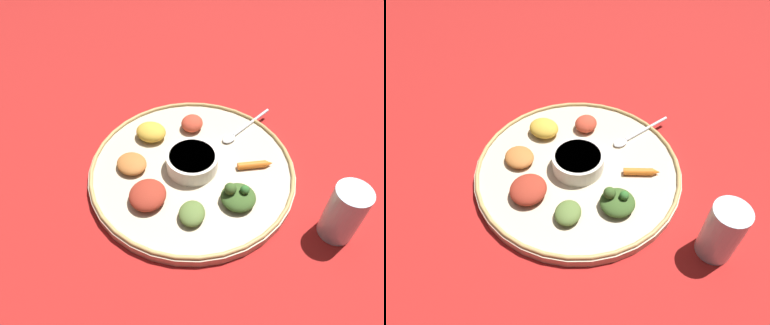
# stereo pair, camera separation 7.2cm
# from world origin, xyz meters

# --- Properties ---
(ground_plane) EXTENTS (2.40, 2.40, 0.00)m
(ground_plane) POSITION_xyz_m (0.00, 0.00, 0.00)
(ground_plane) COLOR maroon
(platter) EXTENTS (0.43, 0.43, 0.02)m
(platter) POSITION_xyz_m (0.00, 0.00, 0.01)
(platter) COLOR #C6B293
(platter) RESTS_ON ground_plane
(platter_rim) EXTENTS (0.42, 0.42, 0.01)m
(platter_rim) POSITION_xyz_m (0.00, 0.00, 0.02)
(platter_rim) COLOR tan
(platter_rim) RESTS_ON platter
(center_bowl) EXTENTS (0.11, 0.11, 0.04)m
(center_bowl) POSITION_xyz_m (0.00, 0.00, 0.04)
(center_bowl) COLOR silver
(center_bowl) RESTS_ON platter
(spoon) EXTENTS (0.16, 0.04, 0.01)m
(spoon) POSITION_xyz_m (0.15, 0.02, 0.02)
(spoon) COLOR silver
(spoon) RESTS_ON platter
(greens_pile) EXTENTS (0.09, 0.09, 0.05)m
(greens_pile) POSITION_xyz_m (0.02, -0.12, 0.04)
(greens_pile) COLOR #385623
(greens_pile) RESTS_ON platter
(carrot_near_spoon) EXTENTS (0.07, 0.05, 0.01)m
(carrot_near_spoon) POSITION_xyz_m (0.10, -0.08, 0.03)
(carrot_near_spoon) COLOR orange
(carrot_near_spoon) RESTS_ON platter
(mound_lentil_yellow) EXTENTS (0.09, 0.09, 0.03)m
(mound_lentil_yellow) POSITION_xyz_m (-0.02, 0.13, 0.04)
(mound_lentil_yellow) COLOR gold
(mound_lentil_yellow) RESTS_ON platter
(mound_berbere_red) EXTENTS (0.07, 0.07, 0.03)m
(mound_berbere_red) POSITION_xyz_m (0.07, 0.10, 0.03)
(mound_berbere_red) COLOR #B73D28
(mound_berbere_red) RESTS_ON platter
(mound_beet) EXTENTS (0.10, 0.10, 0.03)m
(mound_beet) POSITION_xyz_m (-0.12, -0.02, 0.03)
(mound_beet) COLOR maroon
(mound_beet) RESTS_ON platter
(mound_chickpea) EXTENTS (0.07, 0.07, 0.02)m
(mound_chickpea) POSITION_xyz_m (-0.10, 0.08, 0.03)
(mound_chickpea) COLOR #B2662D
(mound_chickpea) RESTS_ON platter
(mound_collards) EXTENTS (0.07, 0.07, 0.02)m
(mound_collards) POSITION_xyz_m (-0.07, -0.10, 0.03)
(mound_collards) COLOR #567033
(mound_collards) RESTS_ON platter
(drinking_glass) EXTENTS (0.06, 0.06, 0.12)m
(drinking_glass) POSITION_xyz_m (0.12, -0.27, 0.05)
(drinking_glass) COLOR silver
(drinking_glass) RESTS_ON ground_plane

